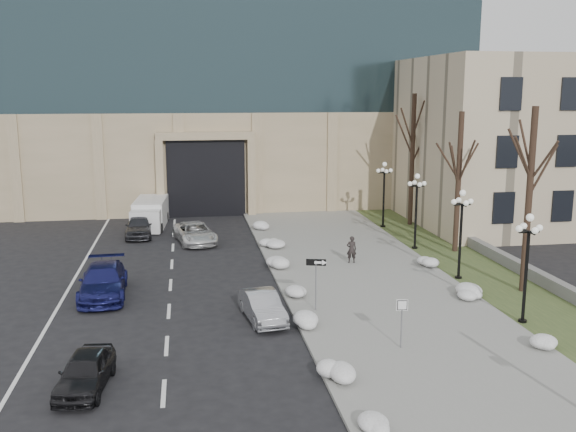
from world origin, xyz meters
name	(u,v)px	position (x,y,z in m)	size (l,w,h in m)	color
ground	(374,407)	(0.00, 0.00, 0.00)	(160.00, 160.00, 0.00)	black
sidewalk	(361,275)	(3.50, 14.00, 0.06)	(9.00, 40.00, 0.12)	gray
curb	(278,279)	(-1.00, 14.00, 0.07)	(0.30, 40.00, 0.14)	gray
grass_strip	(476,270)	(10.00, 14.00, 0.05)	(4.00, 40.00, 0.10)	#364924
stone_wall	(494,254)	(12.00, 16.00, 0.35)	(0.50, 30.00, 0.70)	slate
classical_building	(547,139)	(22.00, 27.98, 6.00)	(22.00, 18.12, 12.00)	#C2B091
car_a	(85,372)	(-9.04, 2.71, 0.62)	(1.47, 3.64, 1.24)	black
car_b	(262,306)	(-2.50, 8.22, 0.62)	(1.32, 3.79, 1.25)	#9B9DA3
car_c	(103,281)	(-9.61, 12.63, 0.75)	(2.12, 5.20, 1.51)	navy
car_d	(195,233)	(-5.09, 23.05, 0.66)	(2.18, 4.73, 1.31)	silver
car_e	(139,226)	(-8.78, 25.47, 0.72)	(1.71, 4.25, 1.45)	#333338
pedestrian	(352,249)	(3.56, 16.31, 0.89)	(0.56, 0.37, 1.54)	black
box_truck	(150,214)	(-8.20, 28.68, 0.93)	(2.52, 6.19, 1.92)	silver
one_way_sign	(319,269)	(0.10, 8.75, 2.03)	(0.91, 0.39, 2.46)	slate
keep_sign	(402,313)	(2.29, 4.12, 1.49)	(0.44, 0.10, 2.03)	slate
snow_clump_a	(376,426)	(-0.43, -1.64, 0.30)	(1.10, 1.60, 0.36)	white
snow_clump_b	(338,374)	(-0.67, 1.91, 0.30)	(1.10, 1.60, 0.36)	white
snow_clump_c	(310,323)	(-0.69, 6.73, 0.30)	(1.10, 1.60, 0.36)	white
snow_clump_d	(297,290)	(-0.44, 11.30, 0.30)	(1.10, 1.60, 0.36)	white
snow_clump_e	(278,265)	(-0.68, 15.91, 0.30)	(1.10, 1.60, 0.36)	white
snow_clump_f	(272,243)	(-0.34, 20.87, 0.30)	(1.10, 1.60, 0.36)	white
snow_clump_g	(259,229)	(-0.63, 25.35, 0.30)	(1.10, 1.60, 0.36)	white
snow_clump_h	(547,342)	(7.83, 3.36, 0.30)	(1.10, 1.60, 0.36)	white
snow_clump_i	(472,294)	(7.53, 9.27, 0.30)	(1.10, 1.60, 0.36)	white
snow_clump_j	(430,264)	(7.65, 14.77, 0.30)	(1.10, 1.60, 0.36)	white
lamppost_a	(527,254)	(8.30, 6.00, 3.07)	(1.18, 1.18, 4.76)	black
lamppost_b	(461,222)	(8.30, 12.50, 3.07)	(1.18, 1.18, 4.76)	black
lamppost_c	(416,201)	(8.30, 19.00, 3.07)	(1.18, 1.18, 4.76)	black
lamppost_d	(384,186)	(8.30, 25.50, 3.07)	(1.18, 1.18, 4.76)	black
tree_near	(531,174)	(10.50, 10.00, 5.83)	(3.20, 3.20, 9.00)	black
tree_mid	(459,163)	(10.50, 18.00, 5.50)	(3.20, 3.20, 8.50)	black
tree_far	(413,141)	(10.50, 26.00, 6.15)	(3.20, 3.20, 9.50)	black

